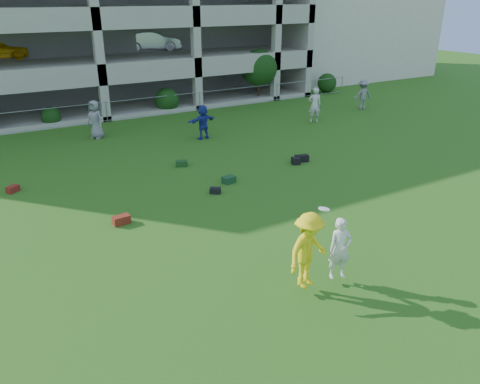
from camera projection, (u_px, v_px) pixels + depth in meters
ground at (304, 277)px, 12.38m from camera, size 100.00×100.00×0.00m
stucco_building at (322, 17)px, 43.37m from camera, size 16.00×14.00×10.00m
bystander_c at (95, 119)px, 24.02m from camera, size 1.04×1.15×1.98m
bystander_d at (203, 122)px, 23.98m from camera, size 1.69×0.77×1.76m
bystander_e at (315, 105)px, 27.11m from camera, size 0.87×0.76×2.01m
bystander_f at (363, 95)px, 30.26m from camera, size 1.33×0.91×1.89m
bag_red_a at (121, 220)px, 15.21m from camera, size 0.58×0.35×0.28m
bag_black_b at (215, 191)px, 17.57m from camera, size 0.47×0.44×0.22m
bag_green_c at (229, 180)px, 18.56m from camera, size 0.56×0.44×0.26m
crate_d at (296, 161)px, 20.59m from camera, size 0.45×0.45×0.30m
bag_black_e at (302, 158)px, 20.90m from camera, size 0.66×0.45×0.30m
bag_red_f at (13, 189)px, 17.69m from camera, size 0.53×0.50×0.24m
bag_green_g at (181, 163)px, 20.35m from camera, size 0.58×0.47×0.25m
frisbee_contest at (314, 250)px, 11.35m from camera, size 2.02×1.03×2.10m
parking_garage at (64, 9)px, 32.14m from camera, size 30.00×14.00×12.00m
fence at (107, 112)px, 27.30m from camera, size 36.06×0.06×1.20m
shrub_row at (174, 87)px, 29.62m from camera, size 34.38×2.52×3.50m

